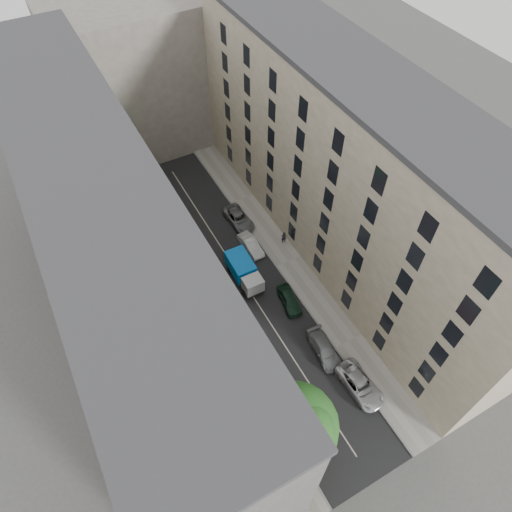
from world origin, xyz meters
TOP-DOWN VIEW (x-y plane):
  - ground at (0.00, 0.00)m, footprint 120.00×120.00m
  - road_surface at (0.00, 0.00)m, footprint 8.00×44.00m
  - sidewalk_left at (-5.50, 0.00)m, footprint 3.00×44.00m
  - sidewalk_right at (5.50, 0.00)m, footprint 3.00×44.00m
  - building_left at (-11.00, 0.00)m, footprint 8.00×44.00m
  - building_right at (11.00, 0.00)m, footprint 8.00×44.00m
  - building_endcap at (0.00, 28.00)m, footprint 18.00×12.00m
  - tarp_truck at (0.23, 0.25)m, footprint 2.23×5.29m
  - car_left_0 at (-2.80, -17.00)m, footprint 1.78×3.84m
  - car_left_1 at (-2.80, -13.40)m, footprint 1.71×4.10m
  - car_left_2 at (-3.34, -5.80)m, footprint 2.74×5.19m
  - car_left_3 at (-2.93, -2.20)m, footprint 2.87×5.31m
  - car_left_4 at (-3.60, 3.40)m, footprint 1.91×4.08m
  - car_left_5 at (-2.80, 10.84)m, footprint 1.53×3.92m
  - car_left_6 at (-2.80, 16.60)m, footprint 2.93×5.31m
  - car_right_0 at (3.60, -15.19)m, footprint 2.46×5.08m
  - car_right_1 at (2.80, -10.80)m, footprint 2.27×4.62m
  - car_right_2 at (2.80, -4.60)m, footprint 2.17×4.07m
  - car_right_3 at (2.80, 3.60)m, footprint 1.52×3.95m
  - car_right_4 at (3.44, 7.80)m, footprint 2.36×4.77m
  - tree_near at (-4.50, -17.09)m, footprint 6.27×6.13m
  - tree_mid at (-5.55, 4.89)m, footprint 5.29×5.02m
  - tree_far at (-6.17, 18.44)m, footprint 5.67×5.46m
  - lamp_post at (-5.42, -9.47)m, footprint 0.36×0.36m
  - pedestrian at (6.40, 2.59)m, footprint 0.65×0.49m

SIDE VIEW (x-z plane):
  - ground at x=0.00m, z-range 0.00..0.00m
  - road_surface at x=0.00m, z-range 0.00..0.02m
  - sidewalk_left at x=-5.50m, z-range 0.00..0.15m
  - sidewalk_right at x=5.50m, z-range 0.00..0.15m
  - car_left_5 at x=-2.80m, z-range 0.00..1.27m
  - car_left_0 at x=-2.80m, z-range 0.00..1.27m
  - car_right_3 at x=2.80m, z-range 0.00..1.28m
  - car_right_1 at x=2.80m, z-range 0.00..1.29m
  - car_right_4 at x=3.44m, z-range 0.00..1.30m
  - car_left_1 at x=-2.80m, z-range 0.00..1.32m
  - car_right_2 at x=2.80m, z-range 0.00..1.32m
  - car_left_4 at x=-3.60m, z-range 0.00..1.35m
  - car_left_2 at x=-3.34m, z-range 0.00..1.39m
  - car_right_0 at x=3.60m, z-range 0.00..1.39m
  - car_left_6 at x=-2.80m, z-range 0.00..1.41m
  - car_left_3 at x=-2.93m, z-range 0.00..1.46m
  - pedestrian at x=6.40m, z-range 0.15..1.76m
  - tarp_truck at x=0.23m, z-range 0.12..2.54m
  - lamp_post at x=-5.42m, z-range 0.90..7.34m
  - tree_mid at x=-5.55m, z-range 1.40..9.39m
  - tree_near at x=-4.50m, z-range 1.61..11.20m
  - tree_far at x=-6.17m, z-range 1.82..11.49m
  - building_endcap at x=0.00m, z-range 0.00..18.00m
  - building_left at x=-11.00m, z-range 0.00..20.00m
  - building_right at x=11.00m, z-range 0.00..20.00m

